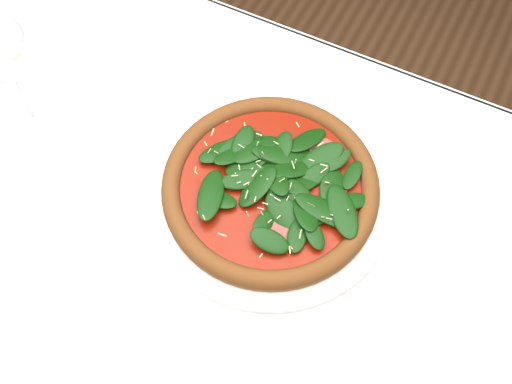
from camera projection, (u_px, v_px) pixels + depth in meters
The scene contains 5 objects.
ground at pixel (226, 342), 1.51m from camera, with size 6.00×6.00×0.00m, color brown.
dining_table at pixel (208, 243), 0.94m from camera, with size 1.21×0.81×0.75m.
plate at pixel (270, 191), 0.86m from camera, with size 0.38×0.38×0.02m.
pizza at pixel (270, 184), 0.84m from camera, with size 0.35×0.35×0.04m.
wine_glass at pixel (0, 50), 0.80m from camera, with size 0.09×0.09×0.22m.
Camera 1 is at (0.24, -0.30, 1.51)m, focal length 40.00 mm.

